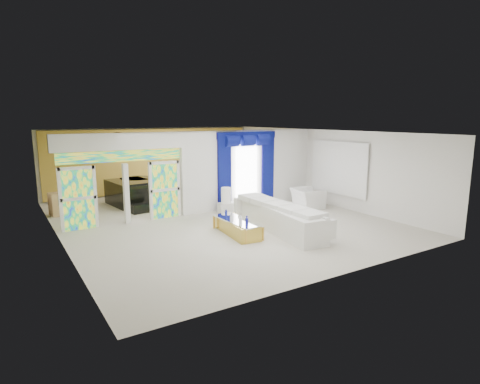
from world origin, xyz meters
TOP-DOWN VIEW (x-y plane):
  - floor at (0.00, 0.00)m, footprint 12.00×12.00m
  - dividing_wall at (2.15, 1.00)m, footprint 5.70×0.18m
  - dividing_header at (-2.85, 1.00)m, footprint 4.30×0.18m
  - stained_panel_left at (-4.28, 1.00)m, footprint 0.95×0.04m
  - stained_panel_right at (-1.42, 1.00)m, footprint 0.95×0.04m
  - stained_transom at (-2.85, 1.00)m, footprint 4.00×0.05m
  - window_pane at (1.90, 0.90)m, footprint 1.00×0.02m
  - blue_drape_left at (0.90, 0.87)m, footprint 0.55×0.10m
  - blue_drape_right at (2.90, 0.87)m, footprint 0.55×0.10m
  - blue_pelmet at (1.90, 0.87)m, footprint 2.60×0.12m
  - wall_mirror at (4.94, -1.00)m, footprint 0.04×2.70m
  - gold_curtains at (0.00, 5.90)m, footprint 9.70×0.12m
  - white_sofa at (1.00, -2.38)m, footprint 1.31×4.08m
  - coffee_table at (-0.35, -2.08)m, footprint 0.88×2.03m
  - console_table at (1.02, 0.44)m, footprint 1.17×0.49m
  - table_lamp at (0.72, 0.44)m, footprint 0.36×0.36m
  - armchair at (3.87, -0.47)m, footprint 1.19×1.31m
  - grand_piano at (-1.80, 3.79)m, footprint 1.69×2.09m
  - piano_bench at (-1.80, 2.19)m, footprint 1.02×0.49m
  - tv_console at (-4.57, 3.37)m, footprint 0.65×0.61m
  - chandelier at (-2.30, 3.40)m, footprint 0.60×0.60m
  - decanters at (-0.39, -2.11)m, footprint 0.16×1.15m

SIDE VIEW (x-z plane):
  - floor at x=0.00m, z-range 0.00..0.00m
  - piano_bench at x=-1.80m, z-range 0.00..0.33m
  - console_table at x=1.02m, z-range 0.00..0.38m
  - coffee_table at x=-0.35m, z-range 0.00..0.44m
  - armchair at x=3.87m, z-range 0.00..0.75m
  - white_sofa at x=1.00m, z-range 0.00..0.76m
  - tv_console at x=-4.57m, z-range 0.00..0.83m
  - grand_piano at x=-1.80m, z-range 0.00..0.98m
  - decanters at x=-0.39m, z-range 0.42..0.62m
  - table_lamp at x=0.72m, z-range 0.38..0.96m
  - stained_panel_left at x=-4.28m, z-range 0.00..2.00m
  - stained_panel_right at x=-1.42m, z-range 0.00..2.00m
  - blue_drape_left at x=0.90m, z-range 0.00..2.80m
  - blue_drape_right at x=2.90m, z-range 0.00..2.80m
  - window_pane at x=1.90m, z-range 0.30..2.60m
  - dividing_wall at x=2.15m, z-range 0.00..3.00m
  - gold_curtains at x=0.00m, z-range 0.05..2.95m
  - wall_mirror at x=4.94m, z-range 0.60..2.50m
  - stained_transom at x=-2.85m, z-range 2.08..2.42m
  - chandelier at x=-2.30m, z-range 2.35..2.95m
  - dividing_header at x=-2.85m, z-range 2.45..3.00m
  - blue_pelmet at x=1.90m, z-range 2.69..2.94m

